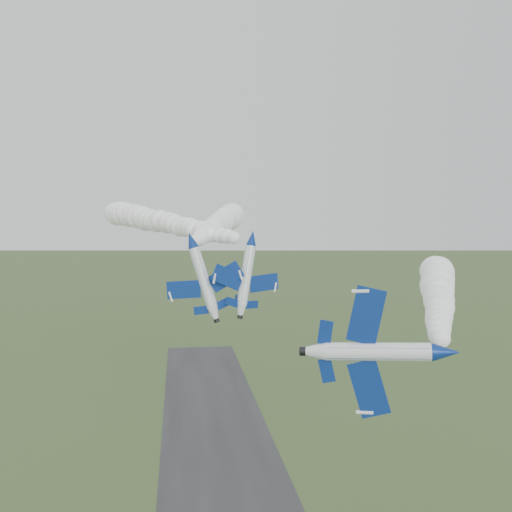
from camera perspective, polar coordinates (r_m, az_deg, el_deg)
The scene contains 6 objects.
jet_lead at distance 51.44m, azimuth 18.53°, elevation -9.14°, with size 7.47×13.23×11.34m.
smoke_trail_jet_lead at distance 83.74m, azimuth 17.72°, elevation -3.61°, with size 5.69×59.21×5.69m, color white, non-canonical shape.
jet_pair_left at distance 74.52m, azimuth -6.52°, elevation 1.62°, with size 10.04×12.36×3.95m.
smoke_trail_jet_pair_left at distance 106.62m, azimuth -3.71°, elevation 3.19°, with size 5.45×59.33×5.45m, color white, non-canonical shape.
jet_pair_right at distance 74.89m, azimuth -0.35°, elevation 1.83°, with size 9.73×11.37×3.21m.
smoke_trail_jet_pair_right at distance 110.84m, azimuth -9.63°, elevation 3.42°, with size 5.47×72.74×5.47m, color white, non-canonical shape.
Camera 1 is at (-8.20, -54.50, 46.74)m, focal length 40.00 mm.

